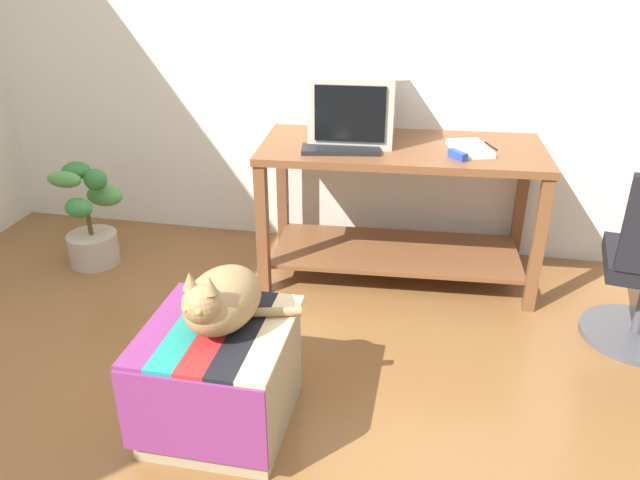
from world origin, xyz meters
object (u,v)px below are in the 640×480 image
Objects in this scene: keyboard at (341,149)px; cat at (221,300)px; potted_plant at (91,222)px; desk at (400,189)px; book at (470,148)px; stapler at (458,155)px; tv_monitor at (354,106)px; ottoman_with_blanket at (220,376)px.

cat is at bearing -111.09° from keyboard.
desk is at bearing 6.29° from potted_plant.
stapler reaches higher than book.
tv_monitor is 0.66m from book.
book is 0.15m from stapler.
stapler is (0.57, -0.25, -0.16)m from tv_monitor.
potted_plant is (-1.51, -0.28, -0.70)m from tv_monitor.
cat is 1.73m from potted_plant.
tv_monitor reaches higher than keyboard.
tv_monitor is 0.30m from keyboard.
book is at bearing 4.57° from potted_plant.
keyboard is 1.24m from cat.
keyboard is at bearing -154.73° from desk.
tv_monitor reaches higher than potted_plant.
ottoman_with_blanket is at bearing -105.00° from tv_monitor.
book reaches higher than cat.
ottoman_with_blanket is at bearing -142.44° from book.
ottoman_with_blanket is 1.59m from stapler.
desk reaches higher than cat.
book is at bearing -8.03° from desk.
keyboard is at bearing 174.03° from book.
potted_plant is 5.46× the size of stapler.
stapler is (0.59, 0.00, 0.01)m from keyboard.
keyboard is (-0.30, -0.17, 0.26)m from desk.
stapler reaches higher than potted_plant.
book reaches higher than desk.
cat reaches higher than ottoman_with_blanket.
tv_monitor reaches higher than ottoman_with_blanket.
tv_monitor is 4.31× the size of stapler.
keyboard is at bearing 88.64° from cat.
cat is at bearing -165.64° from stapler.
tv_monitor reaches higher than desk.
book is at bearing 2.52° from keyboard.
ottoman_with_blanket is 1.70m from potted_plant.
cat is 1.48m from stapler.
desk is 0.51m from tv_monitor.
book is 0.46× the size of ottoman_with_blanket.
stapler is (0.86, 1.21, 0.57)m from ottoman_with_blanket.
book is at bearing 24.85° from stapler.
keyboard is at bearing -99.46° from tv_monitor.
desk is at bearing 78.31° from cat.
ottoman_with_blanket is at bearing -112.08° from keyboard.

